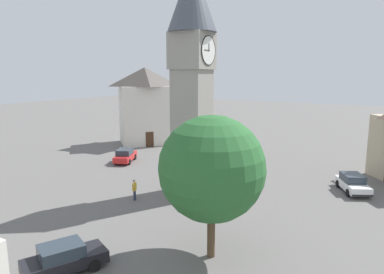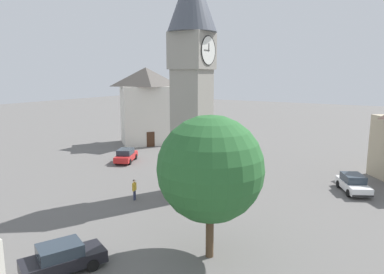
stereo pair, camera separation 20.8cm
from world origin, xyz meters
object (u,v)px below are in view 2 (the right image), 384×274
car_red_corner (126,155)px  car_white_side (353,183)px  pedestrian (134,188)px  clock_tower (192,61)px  car_blue_kerb (63,258)px  tree (210,169)px  car_silver_kerb (226,157)px  building_shop_left (146,105)px

car_red_corner → car_white_side: size_ratio=1.00×
pedestrian → clock_tower: bearing=143.2°
clock_tower → car_blue_kerb: (13.95, 0.71, -10.23)m
pedestrian → tree: 11.25m
car_silver_kerb → pedestrian: pedestrian is taller
tree → car_white_side: bearing=161.1°
clock_tower → car_blue_kerb: size_ratio=4.23×
clock_tower → tree: size_ratio=2.38×
clock_tower → car_blue_kerb: 17.31m
car_silver_kerb → tree: tree is taller
car_silver_kerb → car_white_side: (3.13, 13.49, 0.00)m
car_silver_kerb → clock_tower: bearing=9.3°
car_red_corner → car_silver_kerb: bearing=116.7°
car_blue_kerb → car_red_corner: size_ratio=1.00×
car_silver_kerb → pedestrian: (14.29, -1.31, 0.25)m
car_white_side → pedestrian: (11.16, -14.80, 0.25)m
clock_tower → pedestrian: (4.00, -2.99, -9.98)m
tree → car_blue_kerb: bearing=-47.3°
car_red_corner → building_shop_left: bearing=-154.1°
tree → building_shop_left: building_shop_left is taller
building_shop_left → car_white_side: bearing=74.2°
car_red_corner → tree: (13.82, 18.38, 4.28)m
car_blue_kerb → tree: bearing=132.7°
tree → building_shop_left: 33.50m
clock_tower → car_silver_kerb: 14.61m
clock_tower → tree: bearing=36.3°
pedestrian → car_white_side: bearing=127.0°
car_silver_kerb → tree: 21.08m
car_blue_kerb → pedestrian: pedestrian is taller
building_shop_left → tree: bearing=44.2°
car_white_side → car_red_corner: bearing=-85.1°
car_white_side → building_shop_left: building_shop_left is taller
car_red_corner → pedestrian: pedestrian is taller
car_white_side → pedestrian: pedestrian is taller
car_silver_kerb → car_white_side: size_ratio=0.95×
car_red_corner → pedestrian: size_ratio=2.63×
car_blue_kerb → building_shop_left: building_shop_left is taller
car_blue_kerb → building_shop_left: bearing=-148.9°
clock_tower → car_silver_kerb: size_ratio=4.47×
car_red_corner → car_white_side: bearing=94.9°
car_blue_kerb → car_white_side: bearing=152.3°
tree → car_silver_kerb: bearing=-157.0°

